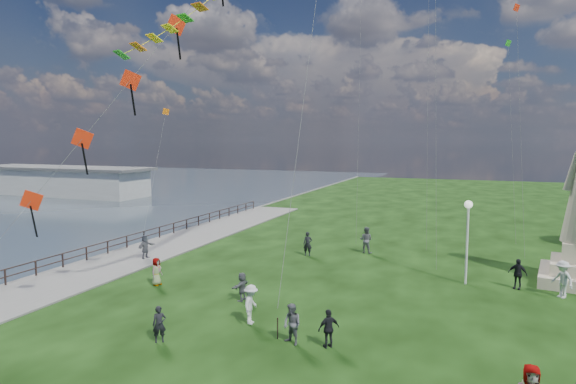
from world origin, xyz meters
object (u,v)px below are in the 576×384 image
at_px(person_1, 292,324).
at_px(person_0, 159,324).
at_px(person_11, 242,287).
at_px(person_10, 157,271).
at_px(person_2, 251,304).
at_px(person_3, 329,328).
at_px(person_5, 145,248).
at_px(person_8, 562,279).
at_px(lamppost, 468,224).
at_px(person_7, 366,240).
at_px(pier_pavilion, 62,181).
at_px(person_9, 518,274).
at_px(person_6, 308,244).

bearing_deg(person_1, person_0, -136.82).
relative_size(person_1, person_11, 1.13).
relative_size(person_0, person_10, 0.95).
xyz_separation_m(person_2, person_3, (3.92, -1.13, -0.11)).
relative_size(person_5, person_8, 0.82).
height_order(person_1, person_5, person_1).
bearing_deg(person_1, lamppost, 84.49).
relative_size(person_2, person_7, 0.92).
bearing_deg(person_3, person_10, -64.68).
xyz_separation_m(pier_pavilion, person_11, (48.99, -35.27, -1.11)).
height_order(person_3, person_10, person_10).
distance_m(lamppost, person_0, 17.35).
height_order(person_0, person_3, person_3).
distance_m(person_7, person_9, 10.90).
bearing_deg(person_8, person_0, -91.58).
xyz_separation_m(person_5, person_11, (9.92, -5.11, -0.08)).
distance_m(pier_pavilion, lamppost, 65.84).
xyz_separation_m(person_3, person_11, (-5.69, 3.75, -0.04)).
height_order(person_7, person_9, person_7).
relative_size(person_3, person_7, 0.81).
bearing_deg(lamppost, person_1, -119.48).
bearing_deg(person_3, person_8, -176.78).
relative_size(pier_pavilion, person_0, 20.27).
distance_m(person_2, person_11, 3.17).
xyz_separation_m(lamppost, person_11, (-10.51, -7.12, -2.71)).
height_order(lamppost, person_2, lamppost).
xyz_separation_m(person_1, person_2, (-2.47, 1.36, 0.05)).
height_order(pier_pavilion, person_1, pier_pavilion).
distance_m(person_8, person_11, 16.50).
xyz_separation_m(pier_pavilion, person_6, (48.99, -25.06, -0.99)).
height_order(person_2, person_10, person_2).
bearing_deg(person_3, lamppost, -157.65).
xyz_separation_m(person_2, person_9, (11.39, 9.84, -0.04)).
distance_m(person_9, person_11, 15.01).
relative_size(person_1, person_5, 1.03).
bearing_deg(person_9, person_8, -2.70).
bearing_deg(person_2, person_6, 0.25).
height_order(person_0, person_1, person_1).
distance_m(person_2, person_7, 15.26).
distance_m(pier_pavilion, person_2, 63.35).
distance_m(person_0, person_11, 5.80).
bearing_deg(person_7, person_1, 98.60).
distance_m(person_0, person_3, 6.80).
relative_size(person_0, person_11, 1.02).
distance_m(pier_pavilion, person_0, 63.28).
bearing_deg(person_9, person_1, -110.05).
bearing_deg(person_1, person_6, 130.60).
height_order(lamppost, person_6, lamppost).
relative_size(person_0, person_3, 0.96).
bearing_deg(lamppost, person_10, -158.01).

